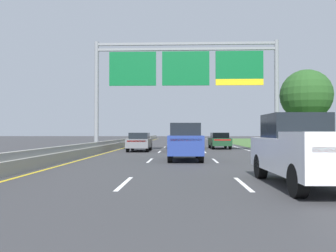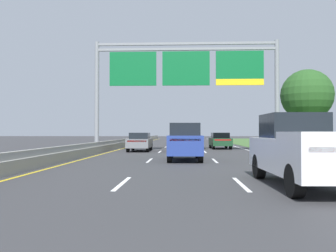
{
  "view_description": "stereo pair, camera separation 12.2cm",
  "coord_description": "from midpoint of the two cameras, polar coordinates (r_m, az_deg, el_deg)",
  "views": [
    {
      "loc": [
        -0.06,
        -0.54,
        1.61
      ],
      "look_at": [
        -0.97,
        23.59,
        2.04
      ],
      "focal_mm": 37.76,
      "sensor_mm": 36.0,
      "label": 1
    },
    {
      "loc": [
        0.06,
        -0.53,
        1.61
      ],
      "look_at": [
        -0.97,
        23.59,
        2.04
      ],
      "focal_mm": 37.76,
      "sensor_mm": 36.0,
      "label": 2
    }
  ],
  "objects": [
    {
      "name": "roadside_tree_mid",
      "position": [
        35.94,
        21.6,
        4.64
      ],
      "size": [
        4.85,
        4.85,
        7.54
      ],
      "color": "#4C3823",
      "rests_on": "ground"
    },
    {
      "name": "ground_plane",
      "position": [
        35.57,
        2.45,
        -3.61
      ],
      "size": [
        220.0,
        220.0,
        0.0
      ],
      "primitive_type": "plane",
      "color": "#333335"
    },
    {
      "name": "car_grey_left_lane_sedan",
      "position": [
        30.11,
        -4.44,
        -2.52
      ],
      "size": [
        1.84,
        4.41,
        1.57
      ],
      "rotation": [
        0.0,
        0.0,
        1.58
      ],
      "color": "slate",
      "rests_on": "ground"
    },
    {
      "name": "pickup_truck_white",
      "position": [
        11.28,
        21.1,
        -3.65
      ],
      "size": [
        2.13,
        5.45,
        2.2
      ],
      "rotation": [
        0.0,
        0.0,
        1.59
      ],
      "color": "silver",
      "rests_on": "ground"
    },
    {
      "name": "median_barrier_concrete",
      "position": [
        36.16,
        -8.08,
        -3.0
      ],
      "size": [
        0.6,
        110.0,
        0.85
      ],
      "color": "gray",
      "rests_on": "ground"
    },
    {
      "name": "car_darkgreen_right_lane_sedan",
      "position": [
        34.91,
        8.49,
        -2.3
      ],
      "size": [
        1.91,
        4.44,
        1.57
      ],
      "rotation": [
        0.0,
        0.0,
        1.59
      ],
      "color": "#193D23",
      "rests_on": "ground"
    },
    {
      "name": "car_navy_centre_lane_sedan",
      "position": [
        29.66,
        2.22,
        -2.54
      ],
      "size": [
        1.91,
        4.44,
        1.57
      ],
      "rotation": [
        0.0,
        0.0,
        1.59
      ],
      "color": "#161E47",
      "rests_on": "ground"
    },
    {
      "name": "overhead_sign_gantry",
      "position": [
        29.1,
        3.04,
        8.55
      ],
      "size": [
        15.06,
        0.42,
        9.09
      ],
      "color": "gray",
      "rests_on": "ground"
    },
    {
      "name": "grass_verge_right",
      "position": [
        38.21,
        23.9,
        -3.33
      ],
      "size": [
        14.0,
        110.0,
        0.02
      ],
      "primitive_type": "cube",
      "color": "#3D602D",
      "rests_on": "ground"
    },
    {
      "name": "car_blue_centre_lane_suv",
      "position": [
        20.26,
        2.87,
        -2.46
      ],
      "size": [
        1.94,
        4.72,
        2.11
      ],
      "rotation": [
        0.0,
        0.0,
        1.58
      ],
      "color": "navy",
      "rests_on": "ground"
    },
    {
      "name": "lane_striping",
      "position": [
        35.11,
        2.45,
        -3.64
      ],
      "size": [
        11.96,
        106.0,
        0.01
      ],
      "color": "white",
      "rests_on": "ground"
    },
    {
      "name": "car_gold_centre_lane_suv",
      "position": [
        39.77,
        2.69,
        -1.75
      ],
      "size": [
        1.93,
        4.71,
        2.11
      ],
      "rotation": [
        0.0,
        0.0,
        1.56
      ],
      "color": "#A38438",
      "rests_on": "ground"
    }
  ]
}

